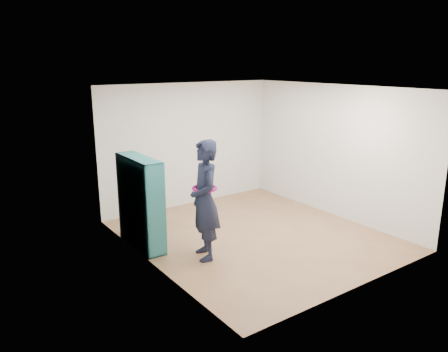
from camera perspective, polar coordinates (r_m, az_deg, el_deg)
floor at (r=7.90m, az=4.03°, el=-7.75°), size 4.50×4.50×0.00m
ceiling at (r=7.31m, az=4.41°, el=11.43°), size 4.50×4.50×0.00m
wall_left at (r=6.45m, az=-9.66°, el=-0.92°), size 0.02×4.50×2.60m
wall_right at (r=8.88m, az=14.25°, el=3.14°), size 0.02×4.50×2.60m
wall_back at (r=9.31m, az=-4.63°, el=4.07°), size 4.00×0.02×2.60m
wall_front at (r=6.00m, az=17.98°, el=-2.65°), size 4.00×0.02×2.60m
bookshelf at (r=7.34m, az=-11.01°, el=-3.60°), size 0.33×1.14×1.53m
person at (r=6.74m, az=-2.54°, el=-3.17°), size 0.64×0.79×1.89m
smartphone at (r=6.73m, az=-3.96°, el=-2.11°), size 0.03×0.10×0.14m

